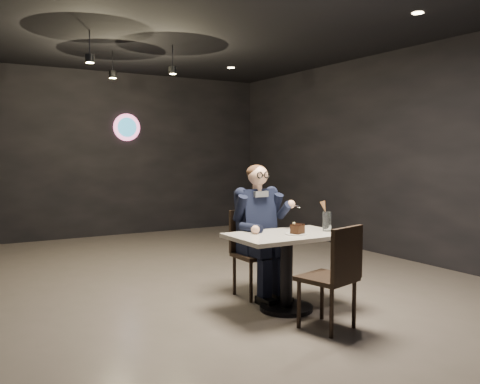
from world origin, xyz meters
TOP-DOWN VIEW (x-y plane):
  - floor at (0.00, 0.00)m, footprint 9.00×9.00m
  - wall_sign at (0.80, 4.47)m, footprint 0.50×0.06m
  - pendant_lights at (0.00, 2.00)m, footprint 1.40×1.20m
  - main_table at (0.66, -0.82)m, footprint 1.10×0.70m
  - chair_far at (0.66, -0.27)m, footprint 0.42×0.46m
  - chair_near at (0.66, -1.42)m, footprint 0.52×0.55m
  - seated_man at (0.66, -0.27)m, footprint 0.60×0.80m
  - dessert_plate at (0.71, -0.91)m, footprint 0.21×0.21m
  - cake_slice at (0.71, -0.92)m, footprint 0.14×0.13m
  - mint_leaf at (0.77, -0.90)m, footprint 0.07×0.04m
  - sundae_glass at (1.10, -0.88)m, footprint 0.09×0.09m
  - wafer_cone at (1.09, -0.85)m, footprint 0.07×0.07m

SIDE VIEW (x-z plane):
  - floor at x=0.00m, z-range 0.00..0.00m
  - main_table at x=0.66m, z-range 0.00..0.75m
  - chair_far at x=0.66m, z-range 0.00..0.92m
  - chair_near at x=0.66m, z-range 0.00..0.92m
  - seated_man at x=0.66m, z-range 0.00..1.44m
  - dessert_plate at x=0.71m, z-range 0.75..0.76m
  - cake_slice at x=0.71m, z-range 0.76..0.84m
  - mint_leaf at x=0.77m, z-range 0.84..0.85m
  - sundae_glass at x=1.10m, z-range 0.75..0.94m
  - wafer_cone at x=1.09m, z-range 0.93..1.05m
  - wall_sign at x=0.80m, z-range 1.75..2.25m
  - pendant_lights at x=0.00m, z-range 2.70..3.06m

